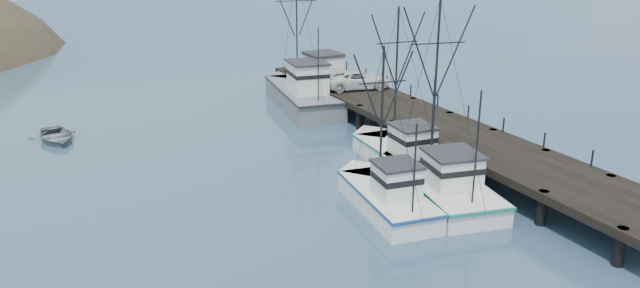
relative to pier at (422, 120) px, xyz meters
The scene contains 9 objects.
ground 21.33m from the pier, 131.19° to the right, with size 400.00×400.00×0.00m, color #2D4964.
pier is the anchor object (origin of this frame).
trawler_near 10.40m from the pier, 119.61° to the right, with size 5.81×12.14×12.10m.
trawler_mid 13.13m from the pier, 134.15° to the right, with size 4.22×9.63×9.72m.
trawler_far 5.71m from the pier, 139.83° to the right, with size 4.11×10.77×11.07m.
work_vessel 14.11m from the pier, 105.93° to the left, with size 6.24×14.74×12.39m.
pier_shed 14.02m from the pier, 96.19° to the left, with size 3.00×3.20×2.80m.
pickup_truck 10.18m from the pier, 89.42° to the left, with size 2.71×5.89×1.64m, color silver.
motorboat 28.31m from the pier, 153.22° to the left, with size 3.60×5.05×1.05m, color slate.
Camera 1 is at (-13.31, -21.50, 15.14)m, focal length 35.00 mm.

